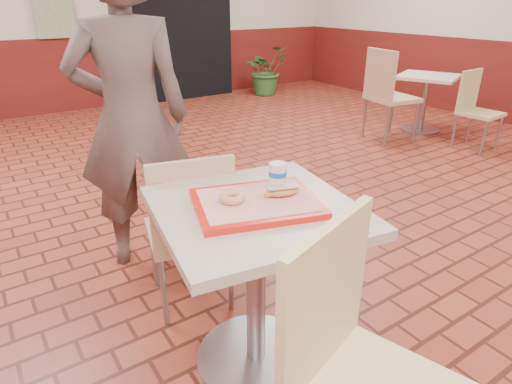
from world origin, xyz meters
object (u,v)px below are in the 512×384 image
serving_tray (256,203)px  long_john_donut (281,191)px  chair_main_back (190,226)px  paper_cup (278,174)px  customer (132,119)px  chair_second_left (387,91)px  second_table (425,94)px  chair_main_front (357,367)px  chair_second_front (475,106)px  main_table (256,262)px  potted_plant (266,70)px  ring_donut (232,197)px

serving_tray → long_john_donut: 0.11m
chair_main_back → paper_cup: (0.21, -0.43, 0.37)m
serving_tray → long_john_donut: (0.10, -0.03, 0.03)m
customer → chair_second_left: size_ratio=1.76×
chair_second_left → long_john_donut: bearing=133.3°
serving_tray → second_table: bearing=27.4°
chair_main_front → chair_second_front: (3.69, 1.86, -0.08)m
main_table → second_table: 4.20m
potted_plant → chair_main_back: bearing=-128.8°
long_john_donut → second_table: size_ratio=0.22×
chair_second_left → potted_plant: chair_second_left is taller
customer → paper_cup: 1.06m
ring_donut → paper_cup: (0.23, 0.03, 0.03)m
main_table → paper_cup: bearing=24.4°
serving_tray → chair_second_front: 3.84m
chair_main_back → potted_plant: bearing=-115.1°
main_table → customer: 1.17m
chair_main_front → chair_main_back: chair_main_front is taller
paper_cup → second_table: size_ratio=0.14×
customer → chair_second_front: bearing=-160.5°
customer → chair_second_left: customer is taller
customer → paper_cup: (0.24, -1.04, -0.03)m
long_john_donut → customer: bearing=99.7°
second_table → potted_plant: bearing=96.6°
customer → ring_donut: (0.01, -1.07, -0.07)m
chair_main_front → serving_tray: (0.06, 0.62, 0.25)m
chair_main_back → serving_tray: (0.06, -0.50, 0.31)m
chair_main_front → chair_main_back: 1.12m
serving_tray → ring_donut: size_ratio=4.59×
potted_plant → main_table: bearing=-125.4°
ring_donut → long_john_donut: bearing=-19.1°
paper_cup → second_table: (3.58, 1.86, -0.40)m
main_table → ring_donut: bearing=155.1°
main_table → serving_tray: bearing=26.6°
main_table → second_table: main_table is taller
main_table → potted_plant: potted_plant is taller
chair_main_back → customer: bearing=-72.8°
main_table → ring_donut: (-0.08, 0.04, 0.30)m
paper_cup → second_table: bearing=27.5°
serving_tray → chair_second_left: bearing=32.5°
customer → second_table: 3.93m
customer → long_john_donut: size_ratio=12.20×
chair_second_front → second_table: bearing=78.1°
main_table → potted_plant: size_ratio=0.97×
chair_main_front → paper_cup: bearing=54.9°
chair_second_left → chair_main_back: bearing=124.5°
chair_main_back → long_john_donut: (0.16, -0.52, 0.35)m
long_john_donut → chair_main_front: bearing=-105.5°
second_table → chair_second_front: chair_second_front is taller
paper_cup → chair_second_left: bearing=32.9°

